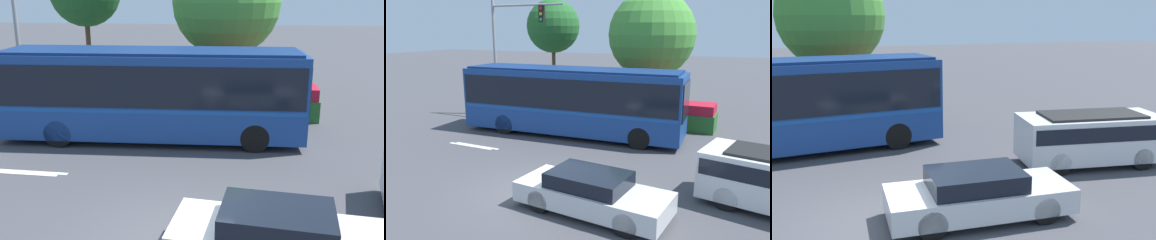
# 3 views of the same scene
# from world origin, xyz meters

# --- Properties ---
(city_bus) EXTENTS (11.20, 3.35, 3.36)m
(city_bus) POSITION_xyz_m (-2.11, 6.87, 1.91)
(city_bus) COLOR navy
(city_bus) RESTS_ON ground
(sedan_foreground) EXTENTS (4.61, 2.12, 1.21)m
(sedan_foreground) POSITION_xyz_m (2.24, -0.46, 0.59)
(sedan_foreground) COLOR silver
(sedan_foreground) RESTS_ON ground
(traffic_light_pole) EXTENTS (4.85, 0.24, 6.88)m
(traffic_light_pole) POSITION_xyz_m (-7.44, 9.13, 4.50)
(traffic_light_pole) COLOR gray
(traffic_light_pole) RESTS_ON ground
(flowering_hedge) EXTENTS (6.81, 1.57, 1.43)m
(flowering_hedge) POSITION_xyz_m (0.98, 10.50, 0.70)
(flowering_hedge) COLOR #286028
(flowering_hedge) RESTS_ON ground
(street_tree_centre) EXTENTS (5.16, 5.16, 7.47)m
(street_tree_centre) POSITION_xyz_m (0.15, 12.95, 4.89)
(street_tree_centre) COLOR brown
(street_tree_centre) RESTS_ON ground
(lane_stripe_near) EXTENTS (2.40, 0.16, 0.01)m
(lane_stripe_near) POSITION_xyz_m (-5.38, 3.03, 0.01)
(lane_stripe_near) COLOR silver
(lane_stripe_near) RESTS_ON ground
(lane_stripe_mid) EXTENTS (2.40, 0.16, 0.01)m
(lane_stripe_mid) POSITION_xyz_m (-5.12, 3.18, 0.01)
(lane_stripe_mid) COLOR silver
(lane_stripe_mid) RESTS_ON ground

